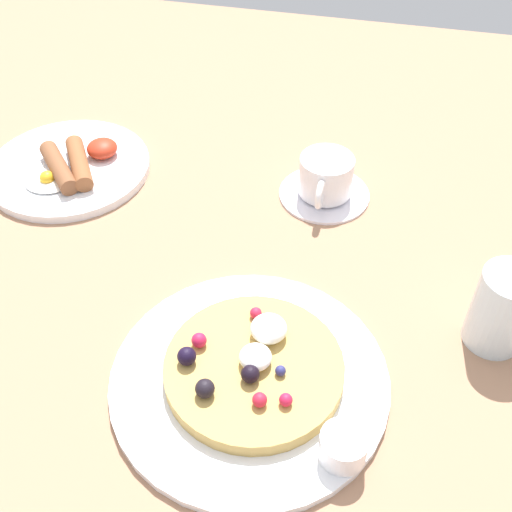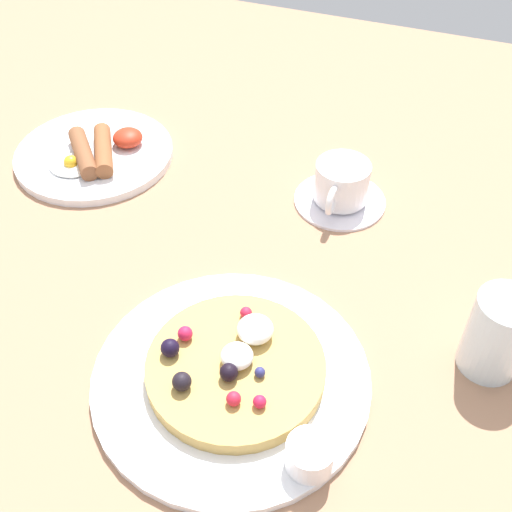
# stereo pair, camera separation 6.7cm
# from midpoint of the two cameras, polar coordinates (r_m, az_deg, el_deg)

# --- Properties ---
(ground_plane) EXTENTS (1.99, 1.45, 0.03)m
(ground_plane) POSITION_cam_midpoint_polar(r_m,az_deg,el_deg) (0.77, -1.12, -1.84)
(ground_plane) COLOR #9F7356
(pancake_plate) EXTENTS (0.28, 0.28, 0.01)m
(pancake_plate) POSITION_cam_midpoint_polar(r_m,az_deg,el_deg) (0.66, 0.73, -11.05)
(pancake_plate) COLOR white
(pancake_plate) RESTS_ON ground_plane
(pancake_with_berries) EXTENTS (0.18, 0.18, 0.04)m
(pancake_with_berries) POSITION_cam_midpoint_polar(r_m,az_deg,el_deg) (0.64, 1.14, -9.98)
(pancake_with_berries) COLOR tan
(pancake_with_berries) RESTS_ON pancake_plate
(syrup_ramekin) EXTENTS (0.04, 0.04, 0.03)m
(syrup_ramekin) POSITION_cam_midpoint_polar(r_m,az_deg,el_deg) (0.59, 8.25, -17.50)
(syrup_ramekin) COLOR white
(syrup_ramekin) RESTS_ON pancake_plate
(breakfast_plate) EXTENTS (0.23, 0.23, 0.01)m
(breakfast_plate) POSITION_cam_midpoint_polar(r_m,az_deg,el_deg) (0.95, -12.39, 8.88)
(breakfast_plate) COLOR white
(breakfast_plate) RESTS_ON ground_plane
(fried_breakfast) EXTENTS (0.11, 0.13, 0.03)m
(fried_breakfast) POSITION_cam_midpoint_polar(r_m,az_deg,el_deg) (0.93, -12.05, 9.21)
(fried_breakfast) COLOR brown
(fried_breakfast) RESTS_ON breakfast_plate
(coffee_saucer) EXTENTS (0.12, 0.12, 0.01)m
(coffee_saucer) POSITION_cam_midpoint_polar(r_m,az_deg,el_deg) (0.86, 9.78, 4.95)
(coffee_saucer) COLOR white
(coffee_saucer) RESTS_ON ground_plane
(coffee_cup) EXTENTS (0.07, 0.10, 0.05)m
(coffee_cup) POSITION_cam_midpoint_polar(r_m,az_deg,el_deg) (0.84, 10.01, 6.52)
(coffee_cup) COLOR white
(coffee_cup) RESTS_ON coffee_saucer
(water_glass) EXTENTS (0.06, 0.06, 0.10)m
(water_glass) POSITION_cam_midpoint_polar(r_m,az_deg,el_deg) (0.69, 23.57, -6.62)
(water_glass) COLOR silver
(water_glass) RESTS_ON ground_plane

